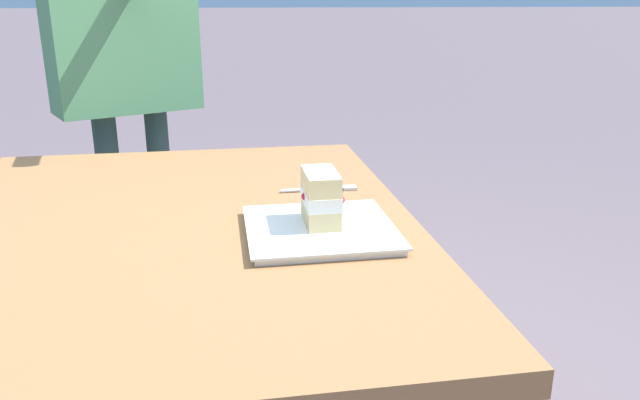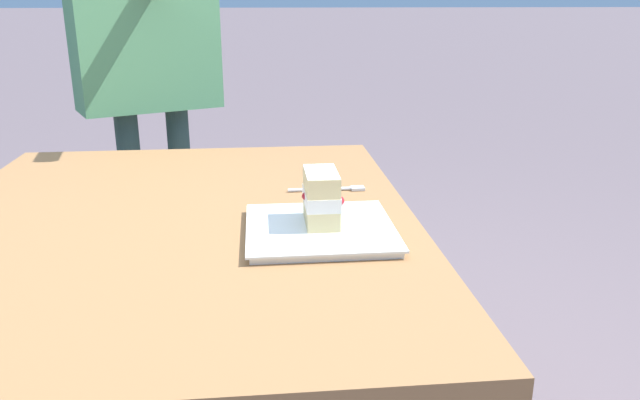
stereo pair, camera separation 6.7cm
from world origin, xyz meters
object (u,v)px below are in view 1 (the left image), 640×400
Objects in this scene: dessert_plate at (320,230)px; dessert_fork at (324,189)px; diner_person at (122,27)px; patio_table at (172,272)px; cake_slice at (321,197)px.

dessert_fork is (-0.26, 0.05, -0.00)m from dessert_plate.
patio_table is at bearing 11.01° from diner_person.
dessert_plate is 0.17× the size of diner_person.
diner_person is (-0.97, -0.45, 0.26)m from cake_slice.
patio_table is 0.38m from dessert_fork.
dessert_plate is 0.26m from dessert_fork.
dessert_fork is at bearing 113.74° from patio_table.
cake_slice reaches higher than dessert_plate.
dessert_fork is at bearing 168.69° from cake_slice.
diner_person is (-0.98, -0.45, 0.32)m from dessert_plate.
dessert_plate is 1.56× the size of dessert_fork.
patio_table is 0.32m from dessert_plate.
dessert_plate is 0.06m from cake_slice.
diner_person is at bearing -145.49° from dessert_fork.
cake_slice is 0.64× the size of dessert_fork.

